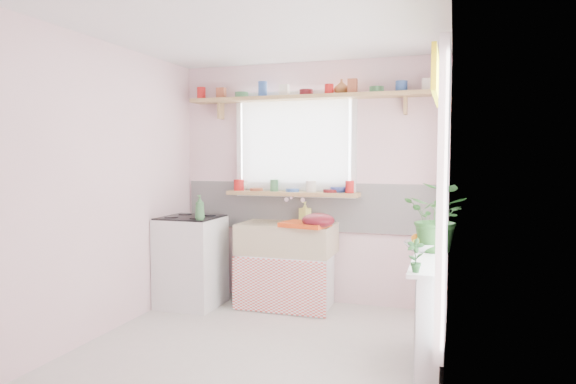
% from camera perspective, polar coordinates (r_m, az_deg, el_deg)
% --- Properties ---
extents(room, '(3.20, 3.20, 3.20)m').
position_cam_1_polar(room, '(4.50, 8.00, 1.96)').
color(room, beige).
rests_on(room, ground).
extents(sink_unit, '(0.95, 0.65, 1.11)m').
position_cam_1_polar(sink_unit, '(5.23, -0.13, -8.08)').
color(sink_unit, white).
rests_on(sink_unit, ground).
extents(cooker, '(0.58, 0.58, 0.93)m').
position_cam_1_polar(cooker, '(5.38, -10.71, -7.51)').
color(cooker, white).
rests_on(cooker, ground).
extents(radiator_ledge, '(0.22, 0.95, 0.78)m').
position_cam_1_polar(radiator_ledge, '(3.94, 15.55, -12.81)').
color(radiator_ledge, white).
rests_on(radiator_ledge, ground).
extents(windowsill, '(1.40, 0.22, 0.04)m').
position_cam_1_polar(windowsill, '(5.31, 0.49, -0.18)').
color(windowsill, tan).
rests_on(windowsill, room).
extents(pine_shelf, '(2.52, 0.24, 0.04)m').
position_cam_1_polar(pine_shelf, '(5.28, 2.05, 10.45)').
color(pine_shelf, tan).
rests_on(pine_shelf, room).
extents(shelf_crockery, '(2.47, 0.11, 0.12)m').
position_cam_1_polar(shelf_crockery, '(5.29, 2.05, 11.26)').
color(shelf_crockery, red).
rests_on(shelf_crockery, pine_shelf).
extents(sill_crockery, '(1.35, 0.11, 0.12)m').
position_cam_1_polar(sill_crockery, '(5.31, 0.31, 0.63)').
color(sill_crockery, red).
rests_on(sill_crockery, windowsill).
extents(dish_tray, '(0.48, 0.40, 0.04)m').
position_cam_1_polar(dish_tray, '(4.95, 1.90, -3.62)').
color(dish_tray, '#F24B15').
rests_on(dish_tray, sink_unit).
extents(colander, '(0.40, 0.40, 0.14)m').
position_cam_1_polar(colander, '(4.87, 3.37, -3.17)').
color(colander, maroon).
rests_on(colander, sink_unit).
extents(jade_plant, '(0.61, 0.57, 0.55)m').
position_cam_1_polar(jade_plant, '(4.20, 16.38, -2.70)').
color(jade_plant, '#2A5D25').
rests_on(jade_plant, radiator_ledge).
extents(fruit_bowl, '(0.29, 0.29, 0.07)m').
position_cam_1_polar(fruit_bowl, '(4.24, 14.69, -5.87)').
color(fruit_bowl, silver).
rests_on(fruit_bowl, radiator_ledge).
extents(herb_pot, '(0.13, 0.10, 0.22)m').
position_cam_1_polar(herb_pot, '(3.44, 13.95, -6.87)').
color(herb_pot, '#255E29').
rests_on(herb_pot, radiator_ledge).
extents(soap_bottle_sink, '(0.12, 0.12, 0.21)m').
position_cam_1_polar(soap_bottle_sink, '(5.31, 1.90, -2.20)').
color(soap_bottle_sink, '#F2F16B').
rests_on(soap_bottle_sink, sink_unit).
extents(sill_cup, '(0.17, 0.17, 0.11)m').
position_cam_1_polar(sill_cup, '(5.56, -5.09, 0.75)').
color(sill_cup, beige).
rests_on(sill_cup, windowsill).
extents(sill_bowl, '(0.20, 0.20, 0.06)m').
position_cam_1_polar(sill_bowl, '(5.24, 5.72, 0.28)').
color(sill_bowl, '#3249A5').
rests_on(sill_bowl, windowsill).
extents(shelf_vase, '(0.18, 0.18, 0.16)m').
position_cam_1_polar(shelf_vase, '(5.26, 5.97, 11.52)').
color(shelf_vase, '#A16231').
rests_on(shelf_vase, pine_shelf).
extents(cooker_bottle, '(0.10, 0.10, 0.24)m').
position_cam_1_polar(cooker_bottle, '(5.00, -9.78, -1.71)').
color(cooker_bottle, '#3B7743').
rests_on(cooker_bottle, cooker).
extents(fruit, '(0.20, 0.14, 0.10)m').
position_cam_1_polar(fruit, '(4.24, 14.79, -5.07)').
color(fruit, orange).
rests_on(fruit, fruit_bowl).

